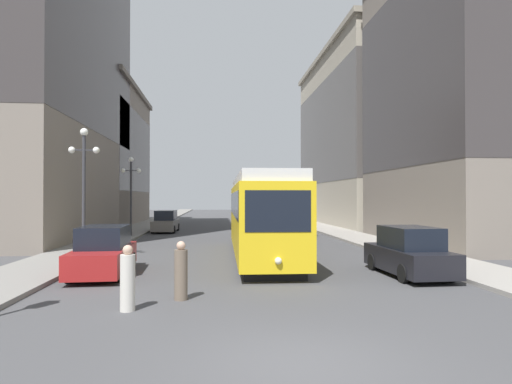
% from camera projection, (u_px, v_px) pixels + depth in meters
% --- Properties ---
extents(ground_plane, '(200.00, 200.00, 0.00)m').
position_uv_depth(ground_plane, '(301.00, 364.00, 7.69)').
color(ground_plane, '#424244').
extents(sidewalk_left, '(3.08, 120.00, 0.15)m').
position_uv_depth(sidewalk_left, '(149.00, 224.00, 46.75)').
color(sidewalk_left, gray).
rests_on(sidewalk_left, ground).
extents(sidewalk_right, '(3.08, 120.00, 0.15)m').
position_uv_depth(sidewalk_right, '(308.00, 224.00, 48.29)').
color(sidewalk_right, gray).
rests_on(sidewalk_right, ground).
extents(streetcar, '(2.85, 13.79, 3.89)m').
position_uv_depth(streetcar, '(261.00, 214.00, 21.50)').
color(streetcar, black).
rests_on(streetcar, ground).
extents(transit_bus, '(2.93, 11.52, 3.45)m').
position_uv_depth(transit_bus, '(282.00, 209.00, 37.35)').
color(transit_bus, black).
rests_on(transit_bus, ground).
extents(parked_car_left_near, '(2.06, 4.91, 1.82)m').
position_uv_depth(parked_car_left_near, '(104.00, 252.00, 16.66)').
color(parked_car_left_near, black).
rests_on(parked_car_left_near, ground).
extents(parked_car_left_mid, '(2.00, 4.87, 1.82)m').
position_uv_depth(parked_car_left_mid, '(166.00, 222.00, 37.39)').
color(parked_car_left_mid, black).
rests_on(parked_car_left_mid, ground).
extents(parked_car_right_far, '(1.99, 4.45, 1.82)m').
position_uv_depth(parked_car_right_far, '(409.00, 253.00, 16.42)').
color(parked_car_right_far, black).
rests_on(parked_car_right_far, ground).
extents(pedestrian_crossing_near, '(0.38, 0.38, 1.68)m').
position_uv_depth(pedestrian_crossing_near, '(128.00, 280.00, 11.31)').
color(pedestrian_crossing_near, beige).
rests_on(pedestrian_crossing_near, ground).
extents(pedestrian_crossing_far, '(0.37, 0.37, 1.66)m').
position_uv_depth(pedestrian_crossing_far, '(181.00, 273.00, 12.53)').
color(pedestrian_crossing_far, '#6B5B4C').
rests_on(pedestrian_crossing_far, ground).
extents(lamp_post_left_near, '(1.41, 0.36, 5.97)m').
position_uv_depth(lamp_post_left_near, '(84.00, 173.00, 20.54)').
color(lamp_post_left_near, '#333338').
rests_on(lamp_post_left_near, sidewalk_left).
extents(lamp_post_left_far, '(1.41, 0.36, 5.68)m').
position_uv_depth(lamp_post_left_far, '(131.00, 184.00, 31.96)').
color(lamp_post_left_far, '#333338').
rests_on(lamp_post_left_far, sidewalk_left).
extents(building_left_corner, '(14.22, 18.75, 14.79)m').
position_uv_depth(building_left_corner, '(73.00, 154.00, 47.98)').
color(building_left_corner, slate).
rests_on(building_left_corner, ground).
extents(building_left_midblock, '(14.64, 22.69, 31.01)m').
position_uv_depth(building_left_midblock, '(3.00, 20.00, 32.62)').
color(building_left_midblock, slate).
rests_on(building_left_midblock, ground).
extents(building_right_midblock, '(15.85, 24.41, 18.62)m').
position_uv_depth(building_right_midblock, '(390.00, 137.00, 48.94)').
color(building_right_midblock, '#B2A893').
rests_on(building_right_midblock, ground).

